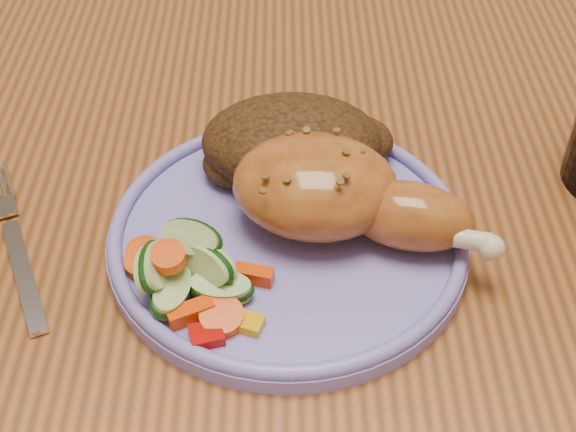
{
  "coord_description": "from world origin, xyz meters",
  "views": [
    {
      "loc": [
        -0.02,
        -0.5,
        1.14
      ],
      "look_at": [
        -0.02,
        -0.12,
        0.78
      ],
      "focal_mm": 50.0,
      "sensor_mm": 36.0,
      "label": 1
    }
  ],
  "objects": [
    {
      "name": "dining_table",
      "position": [
        0.0,
        0.0,
        0.67
      ],
      "size": [
        0.9,
        1.4,
        0.75
      ],
      "color": "brown",
      "rests_on": "ground"
    },
    {
      "name": "chair_far",
      "position": [
        0.0,
        0.63,
        0.49
      ],
      "size": [
        0.42,
        0.42,
        0.91
      ],
      "color": "#4C2D16",
      "rests_on": "ground"
    },
    {
      "name": "chicken_leg",
      "position": [
        0.01,
        -0.11,
        0.79
      ],
      "size": [
        0.18,
        0.11,
        0.06
      ],
      "color": "#B16025",
      "rests_on": "plate"
    },
    {
      "name": "vegetable_pile",
      "position": [
        -0.08,
        -0.17,
        0.77
      ],
      "size": [
        0.1,
        0.09,
        0.05
      ],
      "color": "#A50A05",
      "rests_on": "plate"
    },
    {
      "name": "rice_pilaf",
      "position": [
        -0.01,
        -0.05,
        0.78
      ],
      "size": [
        0.14,
        0.09,
        0.06
      ],
      "color": "#402610",
      "rests_on": "plate"
    },
    {
      "name": "fork",
      "position": [
        -0.2,
        -0.12,
        0.75
      ],
      "size": [
        0.07,
        0.14,
        0.0
      ],
      "color": "silver",
      "rests_on": "dining_table"
    },
    {
      "name": "plate_rim",
      "position": [
        -0.02,
        -0.12,
        0.77
      ],
      "size": [
        0.24,
        0.24,
        0.01
      ],
      "primitive_type": "torus",
      "color": "#786FCD",
      "rests_on": "plate"
    },
    {
      "name": "plate",
      "position": [
        -0.02,
        -0.12,
        0.76
      ],
      "size": [
        0.24,
        0.24,
        0.01
      ],
      "primitive_type": "cylinder",
      "color": "#786FCD",
      "rests_on": "dining_table"
    }
  ]
}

